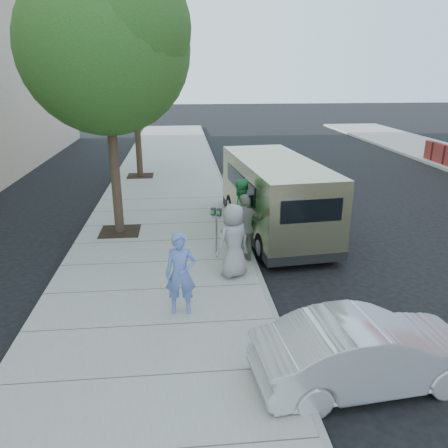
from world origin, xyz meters
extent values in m
plane|color=black|center=(0.00, 0.00, 0.00)|extent=(120.00, 120.00, 0.00)
cube|color=gray|center=(-1.00, 0.00, 0.07)|extent=(5.00, 60.00, 0.15)
cube|color=gray|center=(1.44, 0.00, 0.07)|extent=(0.12, 60.00, 0.16)
cube|color=black|center=(-2.30, 2.40, 0.15)|extent=(1.20, 1.20, 0.01)
cylinder|color=#38281E|center=(-2.30, 2.40, 2.13)|extent=(0.28, 0.28, 3.96)
sphere|color=#214B19|center=(-2.30, 2.40, 5.38)|extent=(4.60, 4.60, 4.60)
sphere|color=#214B19|center=(-1.70, 2.00, 5.88)|extent=(3.45, 3.45, 3.45)
sphere|color=#214B19|center=(-2.80, 2.90, 5.67)|extent=(3.22, 3.22, 3.22)
cube|color=black|center=(-2.30, 10.00, 0.15)|extent=(1.20, 1.20, 0.01)
cylinder|color=#38281E|center=(-2.30, 10.00, 1.91)|extent=(0.28, 0.28, 3.52)
sphere|color=#214B19|center=(-2.30, 10.00, 4.71)|extent=(3.80, 3.80, 3.80)
sphere|color=#214B19|center=(-1.70, 9.60, 5.21)|extent=(2.85, 2.85, 2.85)
sphere|color=#214B19|center=(-2.80, 10.50, 5.01)|extent=(2.66, 2.66, 2.66)
cylinder|color=gray|center=(0.50, 0.28, 0.67)|extent=(0.05, 0.05, 1.05)
cube|color=gray|center=(0.50, 0.28, 1.24)|extent=(0.21, 0.14, 0.07)
cube|color=#2D2D30|center=(0.43, 0.32, 1.37)|extent=(0.14, 0.13, 0.21)
cube|color=#2D2D30|center=(0.57, 0.25, 1.37)|extent=(0.14, 0.13, 0.21)
cube|color=tan|center=(2.45, 2.14, 1.26)|extent=(2.64, 5.85, 2.09)
cube|color=tan|center=(2.15, 5.22, 0.74)|extent=(1.98, 0.76, 0.89)
cube|color=black|center=(2.73, -0.69, 1.63)|extent=(1.57, 0.17, 0.58)
cylinder|color=black|center=(1.35, 3.91, 0.40)|extent=(0.35, 0.82, 0.80)
cylinder|color=black|center=(3.19, 4.09, 0.40)|extent=(0.35, 0.82, 0.80)
cylinder|color=black|center=(1.73, 0.08, 0.40)|extent=(0.35, 0.82, 0.80)
cylinder|color=black|center=(3.57, 0.26, 0.40)|extent=(0.35, 0.82, 0.80)
imported|color=silver|center=(2.49, -4.84, 0.60)|extent=(3.75, 1.64, 1.20)
imported|color=#5D7AC6|center=(-0.44, -2.54, 1.00)|extent=(0.64, 0.43, 1.70)
imported|color=green|center=(1.20, 0.88, 1.12)|extent=(1.16, 1.05, 1.93)
imported|color=gray|center=(0.80, -0.98, 1.04)|extent=(1.04, 0.93, 1.78)
imported|color=gray|center=(1.20, -0.15, 1.04)|extent=(1.13, 0.87, 1.79)
camera|label=1|loc=(-0.35, -10.44, 4.80)|focal=35.00mm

